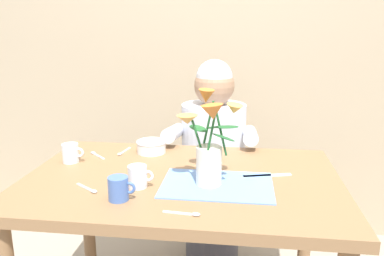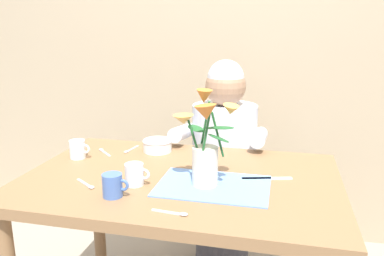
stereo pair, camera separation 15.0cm
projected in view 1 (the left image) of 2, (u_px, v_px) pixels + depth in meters
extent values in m
cube|color=tan|center=(208.00, 34.00, 2.38)|extent=(4.00, 0.10, 2.50)
cube|color=olive|center=(182.00, 181.00, 1.51)|extent=(1.20, 0.80, 0.04)
cylinder|color=olive|center=(88.00, 218.00, 1.99)|extent=(0.06, 0.06, 0.70)
cylinder|color=olive|center=(305.00, 232.00, 1.86)|extent=(0.06, 0.06, 0.70)
cylinder|color=#4C4C56|center=(212.00, 225.00, 2.22)|extent=(0.30, 0.30, 0.40)
cylinder|color=silver|center=(213.00, 150.00, 2.11)|extent=(0.34, 0.34, 0.50)
sphere|color=#A37A5B|center=(214.00, 86.00, 2.02)|extent=(0.21, 0.21, 0.21)
sphere|color=silver|center=(214.00, 78.00, 2.01)|extent=(0.19, 0.19, 0.19)
cylinder|color=silver|center=(174.00, 133.00, 1.97)|extent=(0.07, 0.33, 0.12)
cylinder|color=silver|center=(250.00, 135.00, 1.92)|extent=(0.07, 0.33, 0.12)
cube|color=#6B93D1|center=(217.00, 185.00, 1.41)|extent=(0.40, 0.28, 0.00)
cylinder|color=silver|center=(209.00, 166.00, 1.40)|extent=(0.09, 0.09, 0.15)
cylinder|color=#23602D|center=(221.00, 134.00, 1.37)|extent=(0.04, 0.05, 0.17)
cone|color=#EFA84C|center=(234.00, 109.00, 1.36)|extent=(0.09, 0.09, 0.04)
sphere|color=#E5D14C|center=(234.00, 108.00, 1.35)|extent=(0.02, 0.02, 0.02)
cylinder|color=#23602D|center=(208.00, 127.00, 1.40)|extent=(0.05, 0.06, 0.21)
cone|color=orange|center=(206.00, 96.00, 1.40)|extent=(0.08, 0.08, 0.05)
sphere|color=#E5D14C|center=(206.00, 95.00, 1.40)|extent=(0.02, 0.02, 0.02)
cylinder|color=#23602D|center=(198.00, 139.00, 1.37)|extent=(0.05, 0.01, 0.14)
cone|color=#EFA84C|center=(187.00, 120.00, 1.35)|extent=(0.10, 0.10, 0.03)
sphere|color=#E5D14C|center=(187.00, 118.00, 1.35)|extent=(0.02, 0.02, 0.02)
cylinder|color=#23602D|center=(211.00, 136.00, 1.33)|extent=(0.04, 0.02, 0.19)
cone|color=orange|center=(213.00, 112.00, 1.27)|extent=(0.09, 0.08, 0.06)
sphere|color=#E5D14C|center=(213.00, 111.00, 1.27)|extent=(0.02, 0.02, 0.02)
ellipsoid|color=#23602D|center=(224.00, 137.00, 1.34)|extent=(0.10, 0.08, 0.03)
ellipsoid|color=#23602D|center=(213.00, 127.00, 1.42)|extent=(0.05, 0.09, 0.04)
ellipsoid|color=#23602D|center=(198.00, 128.00, 1.41)|extent=(0.09, 0.09, 0.02)
ellipsoid|color=#23602D|center=(226.00, 127.00, 1.34)|extent=(0.10, 0.06, 0.02)
cylinder|color=white|center=(151.00, 147.00, 1.78)|extent=(0.13, 0.13, 0.05)
torus|color=white|center=(151.00, 142.00, 1.77)|extent=(0.14, 0.14, 0.01)
cube|color=silver|center=(267.00, 176.00, 1.50)|extent=(0.19, 0.07, 0.00)
cylinder|color=silver|center=(137.00, 177.00, 1.39)|extent=(0.07, 0.07, 0.08)
torus|color=silver|center=(148.00, 176.00, 1.39)|extent=(0.04, 0.01, 0.04)
cylinder|color=#476BB7|center=(118.00, 188.00, 1.29)|extent=(0.07, 0.07, 0.08)
torus|color=#476BB7|center=(129.00, 188.00, 1.28)|extent=(0.04, 0.01, 0.04)
cylinder|color=silver|center=(71.00, 153.00, 1.65)|extent=(0.07, 0.07, 0.08)
torus|color=silver|center=(79.00, 152.00, 1.64)|extent=(0.04, 0.01, 0.04)
cube|color=silver|center=(85.00, 187.00, 1.39)|extent=(0.09, 0.07, 0.00)
ellipsoid|color=silver|center=(94.00, 191.00, 1.36)|extent=(0.03, 0.03, 0.01)
cube|color=silver|center=(178.00, 213.00, 1.20)|extent=(0.10, 0.02, 0.00)
ellipsoid|color=silver|center=(196.00, 214.00, 1.19)|extent=(0.03, 0.02, 0.01)
cube|color=silver|center=(99.00, 156.00, 1.73)|extent=(0.08, 0.08, 0.00)
ellipsoid|color=silver|center=(93.00, 153.00, 1.77)|extent=(0.03, 0.03, 0.01)
cube|color=silver|center=(125.00, 151.00, 1.80)|extent=(0.03, 0.10, 0.00)
ellipsoid|color=silver|center=(120.00, 154.00, 1.75)|extent=(0.02, 0.03, 0.01)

